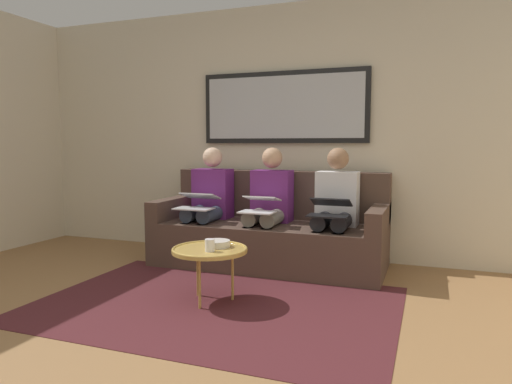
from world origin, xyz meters
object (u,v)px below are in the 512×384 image
Objects in this scene: laptop_white at (260,204)px; couch at (271,232)px; bowl at (218,244)px; person_left at (335,206)px; coffee_table at (210,250)px; laptop_black at (330,208)px; person_right at (209,200)px; framed_mirror at (283,107)px; cup at (210,245)px; laptop_silver at (197,201)px; person_middle at (269,203)px.

couch is at bearing -90.00° from laptop_white.
couch is 1.15m from bowl.
person_left reaches higher than laptop_white.
laptop_black is (-0.71, -0.91, 0.23)m from coffee_table.
person_right reaches higher than couch.
coffee_table is at bearing 69.53° from bowl.
framed_mirror is 1.16m from laptop_white.
coffee_table is 0.11m from cup.
laptop_silver is at bearing 25.96° from couch.
couch is at bearing -154.04° from laptop_silver.
bowl is at bearing 87.93° from person_middle.
coffee_table is 2.98× the size of bowl.
framed_mirror is (0.00, -0.39, 1.24)m from couch.
couch is 0.71m from person_left.
laptop_black is at bearing 90.00° from person_left.
laptop_black is 0.68m from person_middle.
laptop_silver reaches higher than cup.
person_middle is 3.19× the size of laptop_silver.
couch is 1.30m from framed_mirror.
person_left is 3.19× the size of laptop_silver.
person_right reaches higher than cup.
laptop_white is 0.69m from person_right.
framed_mirror reaches higher than couch.
person_left is at bearing -121.61° from coffee_table.
cup is 1.38m from person_right.
framed_mirror is at bearing -90.00° from person_middle.
laptop_silver reaches higher than bowl.
laptop_silver is at bearing -54.09° from bowl.
couch is 0.31m from person_middle.
couch is at bearing -91.94° from bowl.
couch is at bearing -6.13° from person_left.
person_right is at bearing -63.48° from cup.
laptop_black reaches higher than laptop_silver.
laptop_white is (-0.07, -0.90, 0.24)m from coffee_table.
laptop_black reaches higher than coffee_table.
person_left is at bearing 173.87° from couch.
laptop_silver is at bearing -58.12° from cup.
bowl is (-0.03, -0.08, 0.04)m from coffee_table.
laptop_black reaches higher than bowl.
cup is 1.24m from person_middle.
person_left reaches higher than cup.
laptop_white is (0.00, 0.70, -0.92)m from framed_mirror.
person_right is (1.28, -0.24, -0.01)m from laptop_black.
laptop_black is at bearing 132.55° from framed_mirror.
cup is 0.16m from bowl.
framed_mirror is 1.32m from laptop_black.
bowl is 0.53× the size of laptop_silver.
laptop_white is at bearing 90.00° from person_middle.
coffee_table is 1.10m from laptop_silver.
framed_mirror is 9.35× the size of bowl.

